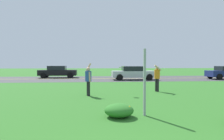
{
  "coord_description": "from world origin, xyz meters",
  "views": [
    {
      "loc": [
        -0.67,
        -1.85,
        1.77
      ],
      "look_at": [
        0.25,
        8.47,
        1.43
      ],
      "focal_mm": 33.33,
      "sensor_mm": 36.0,
      "label": 1
    }
  ],
  "objects_px": {
    "person_catcher_orange_shirt": "(157,76)",
    "car_silver_center_right": "(133,73)",
    "person_thrower_blue_shirt": "(88,79)",
    "car_black_center_left": "(58,72)",
    "sign_post_near_path": "(145,82)",
    "frisbee_lime": "(121,67)"
  },
  "relations": [
    {
      "from": "frisbee_lime",
      "to": "car_black_center_left",
      "type": "relative_size",
      "value": 0.06
    },
    {
      "from": "frisbee_lime",
      "to": "car_black_center_left",
      "type": "distance_m",
      "value": 15.46
    },
    {
      "from": "person_catcher_orange_shirt",
      "to": "car_silver_center_right",
      "type": "xyz_separation_m",
      "value": [
        0.24,
        9.26,
        -0.21
      ]
    },
    {
      "from": "sign_post_near_path",
      "to": "car_silver_center_right",
      "type": "height_order",
      "value": "sign_post_near_path"
    },
    {
      "from": "person_catcher_orange_shirt",
      "to": "car_black_center_left",
      "type": "xyz_separation_m",
      "value": [
        -8.31,
        13.23,
        -0.21
      ]
    },
    {
      "from": "person_thrower_blue_shirt",
      "to": "car_black_center_left",
      "type": "bearing_deg",
      "value": 105.69
    },
    {
      "from": "sign_post_near_path",
      "to": "person_thrower_blue_shirt",
      "type": "bearing_deg",
      "value": 114.17
    },
    {
      "from": "sign_post_near_path",
      "to": "person_catcher_orange_shirt",
      "type": "relative_size",
      "value": 1.34
    },
    {
      "from": "person_catcher_orange_shirt",
      "to": "car_silver_center_right",
      "type": "relative_size",
      "value": 0.37
    },
    {
      "from": "sign_post_near_path",
      "to": "car_silver_center_right",
      "type": "bearing_deg",
      "value": 80.66
    },
    {
      "from": "sign_post_near_path",
      "to": "car_silver_center_right",
      "type": "xyz_separation_m",
      "value": [
        2.47,
        15.02,
        -0.39
      ]
    },
    {
      "from": "person_thrower_blue_shirt",
      "to": "sign_post_near_path",
      "type": "bearing_deg",
      "value": -65.83
    },
    {
      "from": "frisbee_lime",
      "to": "car_silver_center_right",
      "type": "relative_size",
      "value": 0.06
    },
    {
      "from": "car_silver_center_right",
      "to": "car_black_center_left",
      "type": "bearing_deg",
      "value": 155.12
    },
    {
      "from": "person_thrower_blue_shirt",
      "to": "frisbee_lime",
      "type": "bearing_deg",
      "value": 8.79
    },
    {
      "from": "sign_post_near_path",
      "to": "person_thrower_blue_shirt",
      "type": "relative_size",
      "value": 1.27
    },
    {
      "from": "car_silver_center_right",
      "to": "person_thrower_blue_shirt",
      "type": "bearing_deg",
      "value": -112.9
    },
    {
      "from": "person_catcher_orange_shirt",
      "to": "sign_post_near_path",
      "type": "bearing_deg",
      "value": -111.18
    },
    {
      "from": "person_thrower_blue_shirt",
      "to": "car_black_center_left",
      "type": "relative_size",
      "value": 0.4
    },
    {
      "from": "sign_post_near_path",
      "to": "frisbee_lime",
      "type": "relative_size",
      "value": 8.11
    },
    {
      "from": "person_thrower_blue_shirt",
      "to": "car_silver_center_right",
      "type": "height_order",
      "value": "person_thrower_blue_shirt"
    },
    {
      "from": "sign_post_near_path",
      "to": "car_black_center_left",
      "type": "relative_size",
      "value": 0.5
    }
  ]
}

